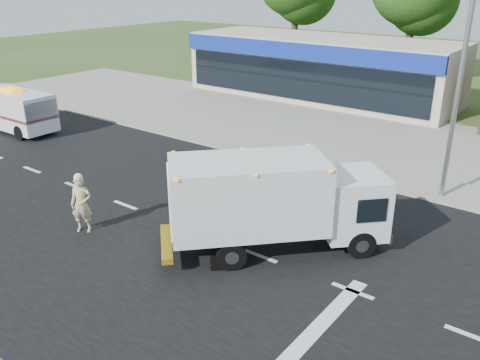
{
  "coord_description": "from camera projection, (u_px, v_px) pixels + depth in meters",
  "views": [
    {
      "loc": [
        7.47,
        -10.91,
        7.84
      ],
      "look_at": [
        -1.63,
        1.15,
        1.7
      ],
      "focal_mm": 38.0,
      "sensor_mm": 36.0,
      "label": 1
    }
  ],
  "objects": [
    {
      "name": "emergency_worker",
      "position": [
        81.0,
        203.0,
        16.33
      ],
      "size": [
        0.84,
        0.77,
        2.03
      ],
      "rotation": [
        0.0,
        0.0,
        0.57
      ],
      "color": "tan",
      "rests_on": "ground"
    },
    {
      "name": "retail_strip_mall",
      "position": [
        320.0,
        67.0,
        34.19
      ],
      "size": [
        18.0,
        6.2,
        4.0
      ],
      "color": "beige",
      "rests_on": "ground"
    },
    {
      "name": "lane_markings",
      "position": [
        273.0,
        293.0,
        13.43
      ],
      "size": [
        55.2,
        7.0,
        0.01
      ],
      "color": "silver",
      "rests_on": "road_asphalt"
    },
    {
      "name": "ambulance_van",
      "position": [
        16.0,
        110.0,
        26.86
      ],
      "size": [
        4.98,
        2.03,
        2.33
      ],
      "rotation": [
        0.0,
        0.0,
        0.02
      ],
      "color": "white",
      "rests_on": "ground"
    },
    {
      "name": "parking_apron",
      "position": [
        419.0,
        142.0,
        25.54
      ],
      "size": [
        60.0,
        9.0,
        0.02
      ],
      "primitive_type": "cube",
      "color": "gray",
      "rests_on": "ground"
    },
    {
      "name": "traffic_signal_pole",
      "position": [
        443.0,
        65.0,
        17.64
      ],
      "size": [
        3.51,
        0.25,
        8.0
      ],
      "color": "gray",
      "rests_on": "ground"
    },
    {
      "name": "sidewalk",
      "position": [
        372.0,
        175.0,
        21.23
      ],
      "size": [
        60.0,
        2.4,
        0.12
      ],
      "primitive_type": "cube",
      "color": "gray",
      "rests_on": "ground"
    },
    {
      "name": "ground",
      "position": [
        260.0,
        256.0,
        15.18
      ],
      "size": [
        120.0,
        120.0,
        0.0
      ],
      "primitive_type": "plane",
      "color": "#385123",
      "rests_on": "ground"
    },
    {
      "name": "ems_box_truck",
      "position": [
        273.0,
        199.0,
        14.93
      ],
      "size": [
        6.11,
        6.25,
        2.97
      ],
      "rotation": [
        0.0,
        0.0,
        0.81
      ],
      "color": "black",
      "rests_on": "ground"
    },
    {
      "name": "road_asphalt",
      "position": [
        260.0,
        256.0,
        15.18
      ],
      "size": [
        60.0,
        14.0,
        0.02
      ],
      "primitive_type": "cube",
      "color": "black",
      "rests_on": "ground"
    }
  ]
}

